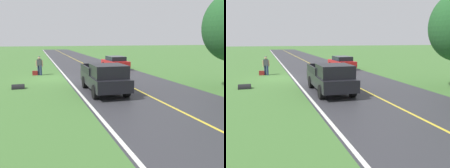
# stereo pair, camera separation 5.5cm
# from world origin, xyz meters

# --- Properties ---
(ground_plane) EXTENTS (200.00, 200.00, 0.00)m
(ground_plane) POSITION_xyz_m (0.00, 0.00, 0.00)
(ground_plane) COLOR #427033
(road_surface) EXTENTS (7.84, 120.00, 0.00)m
(road_surface) POSITION_xyz_m (-5.01, 0.00, 0.00)
(road_surface) COLOR #333338
(road_surface) RESTS_ON ground
(lane_edge_line) EXTENTS (0.16, 117.60, 0.00)m
(lane_edge_line) POSITION_xyz_m (-1.27, 0.00, 0.01)
(lane_edge_line) COLOR silver
(lane_edge_line) RESTS_ON ground
(lane_centre_line) EXTENTS (0.14, 117.60, 0.00)m
(lane_centre_line) POSITION_xyz_m (-5.01, 0.00, 0.01)
(lane_centre_line) COLOR gold
(lane_centre_line) RESTS_ON ground
(hitchhiker_walking) EXTENTS (0.62, 0.53, 1.75)m
(hitchhiker_walking) POSITION_xyz_m (0.86, -2.33, 0.98)
(hitchhiker_walking) COLOR navy
(hitchhiker_walking) RESTS_ON ground
(suitcase_carried) EXTENTS (0.48, 0.24, 0.41)m
(suitcase_carried) POSITION_xyz_m (1.29, -2.29, 0.20)
(suitcase_carried) COLOR maroon
(suitcase_carried) RESTS_ON ground
(pickup_truck_passing) EXTENTS (2.17, 5.44, 1.82)m
(pickup_truck_passing) POSITION_xyz_m (-2.77, 6.82, 0.97)
(pickup_truck_passing) COLOR black
(pickup_truck_passing) RESTS_ON ground
(sedan_near_oncoming) EXTENTS (2.06, 4.47, 1.41)m
(sedan_near_oncoming) POSITION_xyz_m (-7.22, -4.76, 0.75)
(sedan_near_oncoming) COLOR red
(sedan_near_oncoming) RESTS_ON ground
(drainage_culvert) EXTENTS (0.80, 0.60, 0.60)m
(drainage_culvert) POSITION_xyz_m (2.40, 3.87, 0.00)
(drainage_culvert) COLOR black
(drainage_culvert) RESTS_ON ground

